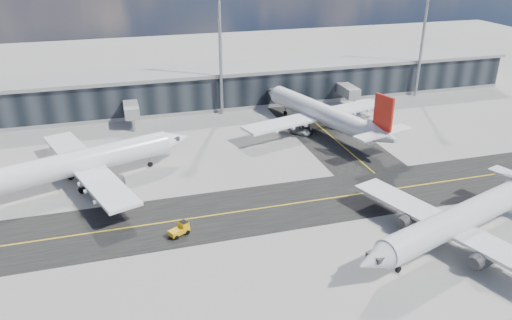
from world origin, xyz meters
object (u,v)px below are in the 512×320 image
object	(u,v)px
airliner_redtail	(322,113)
baggage_tug	(181,229)
airliner_near	(461,219)
service_van	(300,130)
airliner_af	(76,164)

from	to	relation	value
airliner_redtail	baggage_tug	world-z (taller)	airliner_redtail
airliner_near	service_van	world-z (taller)	airliner_near
airliner_redtail	service_van	bearing A→B (deg)	161.93
airliner_redtail	service_van	world-z (taller)	airliner_redtail
baggage_tug	service_van	xyz separation A→B (m)	(28.98, 30.97, -0.22)
airliner_af	airliner_redtail	xyz separation A→B (m)	(47.22, 11.72, 0.03)
baggage_tug	airliner_near	bearing A→B (deg)	42.69
airliner_af	airliner_near	bearing A→B (deg)	38.08
service_van	airliner_af	bearing A→B (deg)	160.44
airliner_redtail	service_van	size ratio (longest dim) A/B	8.28
airliner_af	airliner_near	size ratio (longest dim) A/B	1.09
airliner_near	airliner_af	bearing A→B (deg)	38.98
airliner_near	service_van	distance (m)	43.44
baggage_tug	airliner_af	bearing A→B (deg)	-172.59
airliner_af	airliner_near	world-z (taller)	airliner_af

